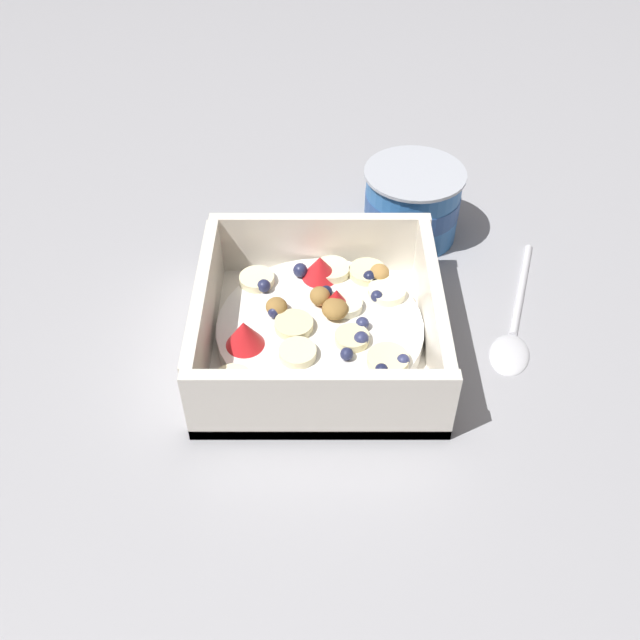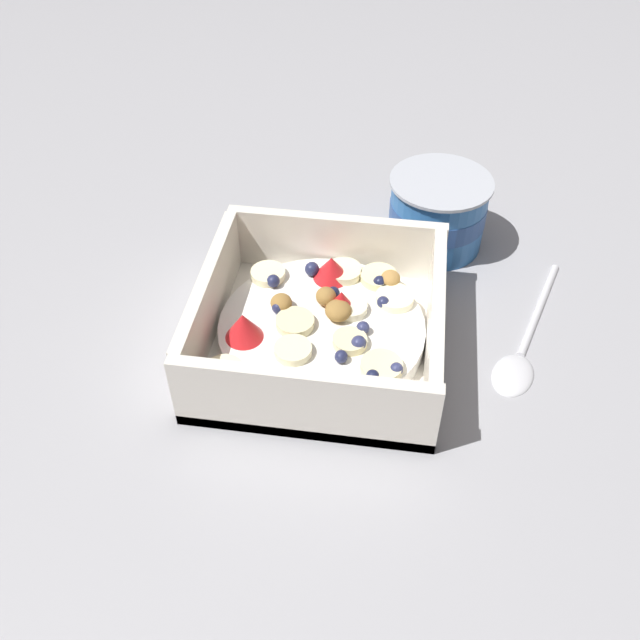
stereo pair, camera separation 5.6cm
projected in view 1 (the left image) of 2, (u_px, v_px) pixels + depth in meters
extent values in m
plane|color=#9E9EA3|center=(322.00, 330.00, 0.59)|extent=(2.40, 2.40, 0.00)
cube|color=white|center=(320.00, 342.00, 0.58)|extent=(0.19, 0.19, 0.01)
cube|color=white|center=(319.00, 406.00, 0.49)|extent=(0.19, 0.01, 0.07)
cube|color=white|center=(320.00, 247.00, 0.62)|extent=(0.19, 0.01, 0.07)
cube|color=white|center=(207.00, 317.00, 0.56)|extent=(0.01, 0.17, 0.07)
cube|color=white|center=(433.00, 318.00, 0.56)|extent=(0.01, 0.17, 0.07)
cylinder|color=white|center=(320.00, 331.00, 0.57)|extent=(0.17, 0.17, 0.02)
cylinder|color=#F4EAB7|center=(334.00, 270.00, 0.61)|extent=(0.04, 0.04, 0.01)
cylinder|color=#F4EAB7|center=(299.00, 353.00, 0.54)|extent=(0.04, 0.04, 0.01)
cylinder|color=#F4EAB7|center=(259.00, 279.00, 0.60)|extent=(0.03, 0.03, 0.01)
cylinder|color=#F4EAB7|center=(234.00, 381.00, 0.51)|extent=(0.04, 0.04, 0.01)
cylinder|color=beige|center=(353.00, 338.00, 0.55)|extent=(0.04, 0.04, 0.01)
cylinder|color=#F7EFC6|center=(347.00, 306.00, 0.57)|extent=(0.04, 0.04, 0.01)
cylinder|color=beige|center=(296.00, 325.00, 0.56)|extent=(0.03, 0.03, 0.01)
cylinder|color=#F7EFC6|center=(389.00, 292.00, 0.59)|extent=(0.04, 0.04, 0.01)
cylinder|color=beige|center=(389.00, 360.00, 0.53)|extent=(0.04, 0.04, 0.01)
cylinder|color=beige|center=(369.00, 272.00, 0.60)|extent=(0.03, 0.03, 0.01)
cone|color=red|center=(338.00, 298.00, 0.57)|extent=(0.03, 0.03, 0.02)
cone|color=red|center=(317.00, 267.00, 0.60)|extent=(0.04, 0.04, 0.02)
cone|color=red|center=(246.00, 333.00, 0.54)|extent=(0.03, 0.03, 0.02)
sphere|color=navy|center=(363.00, 339.00, 0.54)|extent=(0.01, 0.01, 0.01)
sphere|color=navy|center=(405.00, 361.00, 0.53)|extent=(0.01, 0.01, 0.01)
sphere|color=#191E3D|center=(328.00, 292.00, 0.58)|extent=(0.01, 0.01, 0.01)
sphere|color=#23284C|center=(276.00, 311.00, 0.57)|extent=(0.01, 0.01, 0.01)
sphere|color=#23284C|center=(266.00, 286.00, 0.59)|extent=(0.01, 0.01, 0.01)
sphere|color=#23284C|center=(302.00, 270.00, 0.60)|extent=(0.01, 0.01, 0.01)
sphere|color=navy|center=(364.00, 324.00, 0.56)|extent=(0.01, 0.01, 0.01)
sphere|color=#191E3D|center=(383.00, 370.00, 0.52)|extent=(0.01, 0.01, 0.01)
sphere|color=#23284C|center=(348.00, 354.00, 0.53)|extent=(0.01, 0.01, 0.01)
sphere|color=navy|center=(246.00, 332.00, 0.55)|extent=(0.01, 0.01, 0.01)
sphere|color=#23284C|center=(379.00, 296.00, 0.58)|extent=(0.01, 0.01, 0.01)
sphere|color=#191E3D|center=(371.00, 277.00, 0.60)|extent=(0.01, 0.01, 0.01)
ellipsoid|color=olive|center=(320.00, 296.00, 0.58)|extent=(0.02, 0.02, 0.01)
ellipsoid|color=olive|center=(278.00, 306.00, 0.57)|extent=(0.02, 0.02, 0.01)
ellipsoid|color=#AD7F42|center=(381.00, 273.00, 0.60)|extent=(0.02, 0.02, 0.01)
ellipsoid|color=olive|center=(337.00, 309.00, 0.56)|extent=(0.03, 0.03, 0.01)
ellipsoid|color=silver|center=(512.00, 352.00, 0.57)|extent=(0.05, 0.06, 0.01)
cylinder|color=silver|center=(524.00, 286.00, 0.63)|extent=(0.05, 0.12, 0.01)
cylinder|color=#3370B7|center=(414.00, 205.00, 0.67)|extent=(0.09, 0.09, 0.07)
cylinder|color=#2D5193|center=(414.00, 202.00, 0.67)|extent=(0.09, 0.09, 0.02)
cylinder|color=#B7BCC6|center=(418.00, 173.00, 0.64)|extent=(0.09, 0.09, 0.00)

